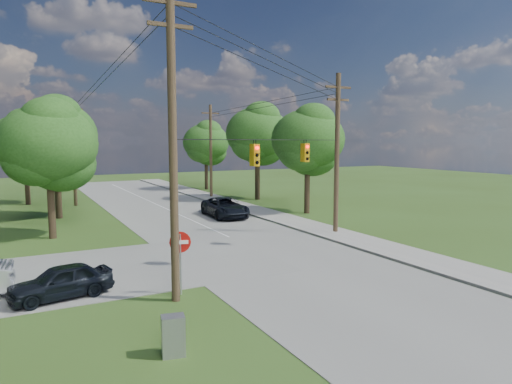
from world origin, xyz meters
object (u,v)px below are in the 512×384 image
car_cross_dark (61,281)px  control_cabinet (173,336)px  pole_sw (173,139)px  pole_north_w (74,152)px  pole_ne (337,151)px  car_main_north (225,207)px  pole_north_e (211,150)px  do_not_enter_sign (180,249)px

car_cross_dark → control_cabinet: (2.43, -6.65, -0.10)m
pole_sw → control_cabinet: 7.27m
pole_sw → pole_north_w: (-0.40, 29.60, -1.10)m
pole_sw → car_cross_dark: (-3.90, 2.30, -5.53)m
pole_ne → car_main_north: size_ratio=1.88×
control_cabinet → pole_sw: bearing=82.8°
pole_north_e → pole_north_w: 13.90m
car_cross_dark → do_not_enter_sign: size_ratio=1.51×
pole_sw → pole_north_e: size_ratio=1.20×
pole_sw → car_main_north: 20.14m
pole_sw → pole_ne: bearing=29.4°
pole_north_e → car_cross_dark: 32.67m
pole_north_e → car_main_north: bearing=-107.3°
car_main_north → do_not_enter_sign: 18.71m
car_main_north → pole_ne: bearing=-63.9°
pole_north_e → control_cabinet: pole_north_e is taller
pole_sw → car_cross_dark: size_ratio=3.10×
car_cross_dark → control_cabinet: size_ratio=3.28×
pole_sw → pole_ne: 15.51m
pole_ne → pole_north_e: pole_ne is taller
pole_north_w → control_cabinet: bearing=-91.8°
do_not_enter_sign → pole_ne: bearing=44.3°
car_cross_dark → pole_north_e: bearing=136.2°
control_cabinet → do_not_enter_sign: 5.44m
do_not_enter_sign → pole_north_w: bearing=107.7°
pole_sw → pole_north_e: (13.50, 29.60, -1.10)m
pole_ne → pole_north_w: (-13.90, 22.00, -0.34)m
pole_north_w → car_cross_dark: 27.88m
pole_north_e → do_not_enter_sign: size_ratio=3.89×
pole_north_e → do_not_enter_sign: pole_north_e is taller
car_main_north → control_cabinet: car_main_north is taller
pole_ne → pole_north_w: pole_ne is taller
car_main_north → do_not_enter_sign: size_ratio=2.18×
pole_ne → pole_north_w: bearing=122.3°
car_main_north → car_cross_dark: bearing=-129.7°
car_main_north → control_cabinet: size_ratio=4.73×
pole_sw → pole_ne: (13.50, 7.60, -0.76)m
car_main_north → control_cabinet: bearing=-114.4°
pole_sw → do_not_enter_sign: 4.43m
pole_ne → do_not_enter_sign: 15.28m
pole_ne → pole_sw: bearing=-150.6°
pole_sw → pole_ne: size_ratio=1.14×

